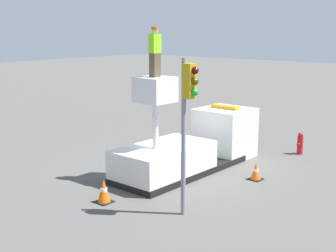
% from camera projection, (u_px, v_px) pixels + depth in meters
% --- Properties ---
extents(ground_plane, '(120.00, 120.00, 0.00)m').
position_uv_depth(ground_plane, '(181.00, 172.00, 18.46)').
color(ground_plane, '#565451').
extents(bucket_truck, '(7.08, 2.21, 3.87)m').
position_uv_depth(bucket_truck, '(192.00, 147.00, 18.76)').
color(bucket_truck, black).
rests_on(bucket_truck, ground).
extents(worker, '(0.40, 0.26, 1.75)m').
position_uv_depth(worker, '(155.00, 52.00, 16.36)').
color(worker, brown).
rests_on(worker, bucket_truck).
extents(traffic_light_pole, '(0.34, 0.57, 4.75)m').
position_uv_depth(traffic_light_pole, '(188.00, 106.00, 13.49)').
color(traffic_light_pole, gray).
rests_on(traffic_light_pole, ground).
extents(fire_hydrant, '(0.50, 0.26, 1.00)m').
position_uv_depth(fire_hydrant, '(300.00, 144.00, 20.96)').
color(fire_hydrant, red).
rests_on(fire_hydrant, ground).
extents(traffic_cone_rear, '(0.52, 0.52, 0.79)m').
position_uv_depth(traffic_cone_rear, '(104.00, 191.00, 15.17)').
color(traffic_cone_rear, black).
rests_on(traffic_cone_rear, ground).
extents(traffic_cone_curbside, '(0.48, 0.48, 0.66)m').
position_uv_depth(traffic_cone_curbside, '(256.00, 171.00, 17.47)').
color(traffic_cone_curbside, black).
rests_on(traffic_cone_curbside, ground).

